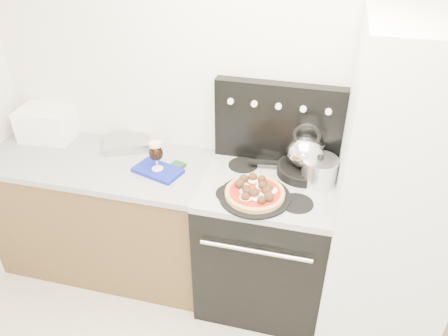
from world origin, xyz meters
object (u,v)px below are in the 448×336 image
(toaster_oven, at_px, (47,123))
(beer_glass, at_px, (156,156))
(stove_body, at_px, (264,245))
(tea_kettle, at_px, (305,149))
(skillet, at_px, (303,170))
(stock_pot, at_px, (319,171))
(fridge, at_px, (398,200))
(pizza, at_px, (255,192))
(pizza_pan, at_px, (255,196))
(base_cabinet, at_px, (107,216))
(oven_mitt, at_px, (158,171))

(toaster_oven, distance_m, beer_glass, 0.90)
(stove_body, height_order, tea_kettle, tea_kettle)
(skillet, bearing_deg, stock_pot, -34.21)
(fridge, distance_m, pizza, 0.76)
(pizza_pan, xyz_separation_m, tea_kettle, (0.23, 0.30, 0.16))
(pizza_pan, bearing_deg, pizza, 0.00)
(fridge, bearing_deg, skillet, 161.59)
(beer_glass, height_order, tea_kettle, tea_kettle)
(toaster_oven, bearing_deg, pizza, -17.39)
(toaster_oven, distance_m, pizza_pan, 1.53)
(base_cabinet, bearing_deg, pizza, -9.33)
(stove_body, height_order, fridge, fridge)
(base_cabinet, relative_size, toaster_oven, 4.23)
(stove_body, xyz_separation_m, pizza, (-0.05, -0.15, 0.52))
(pizza, distance_m, stock_pot, 0.40)
(oven_mitt, relative_size, pizza_pan, 0.72)
(fridge, relative_size, pizza, 5.80)
(oven_mitt, distance_m, pizza, 0.63)
(beer_glass, bearing_deg, oven_mitt, 0.00)
(fridge, relative_size, pizza_pan, 4.82)
(fridge, distance_m, oven_mitt, 1.37)
(stove_body, relative_size, fridge, 0.46)
(pizza, height_order, tea_kettle, tea_kettle)
(oven_mitt, bearing_deg, base_cabinet, 174.01)
(skillet, bearing_deg, pizza_pan, -128.04)
(oven_mitt, bearing_deg, stock_pot, 6.37)
(beer_glass, height_order, pizza, beer_glass)
(fridge, xyz_separation_m, pizza, (-0.75, -0.12, 0.01))
(oven_mitt, distance_m, pizza_pan, 0.63)
(pizza, distance_m, skillet, 0.38)
(fridge, xyz_separation_m, tea_kettle, (-0.52, 0.17, 0.14))
(base_cabinet, distance_m, fridge, 1.88)
(toaster_oven, height_order, oven_mitt, toaster_oven)
(toaster_oven, height_order, skillet, toaster_oven)
(oven_mitt, relative_size, beer_glass, 1.54)
(stock_pot, bearing_deg, oven_mitt, -173.63)
(tea_kettle, bearing_deg, fridge, -35.63)
(stove_body, bearing_deg, pizza, -109.09)
(oven_mitt, bearing_deg, beer_glass, 0.00)
(stock_pot, bearing_deg, base_cabinet, -177.53)
(fridge, bearing_deg, stove_body, 177.95)
(toaster_oven, relative_size, stock_pot, 1.72)
(base_cabinet, relative_size, skillet, 4.74)
(pizza_pan, height_order, stock_pot, stock_pot)
(oven_mitt, height_order, skillet, skillet)
(beer_glass, relative_size, skillet, 0.61)
(base_cabinet, distance_m, pizza, 1.19)
(fridge, relative_size, beer_glass, 10.24)
(tea_kettle, xyz_separation_m, stock_pot, (0.09, -0.06, -0.10))
(oven_mitt, bearing_deg, tea_kettle, 11.23)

